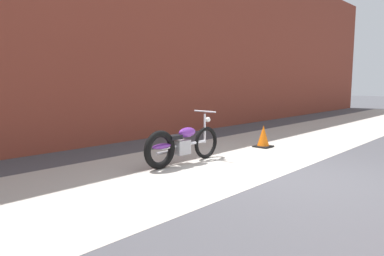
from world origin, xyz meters
TOP-DOWN VIEW (x-y plane):
  - ground_plane at (0.00, 0.00)m, footprint 80.00×80.00m
  - sidewalk_slab at (0.00, 1.75)m, footprint 36.00×3.50m
  - brick_building_wall at (0.00, 5.20)m, footprint 36.00×0.50m
  - motorcycle_purple at (-0.62, 1.94)m, footprint 2.01×0.58m
  - traffic_cone at (2.17, 1.72)m, footprint 0.40×0.40m

SIDE VIEW (x-z plane):
  - ground_plane at x=0.00m, z-range 0.00..0.00m
  - sidewalk_slab at x=0.00m, z-range 0.00..0.01m
  - traffic_cone at x=2.17m, z-range -0.03..0.52m
  - motorcycle_purple at x=-0.62m, z-range -0.12..0.91m
  - brick_building_wall at x=0.00m, z-range 0.00..6.24m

